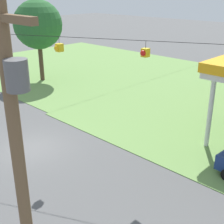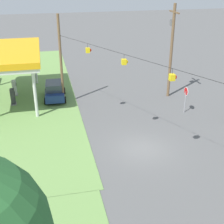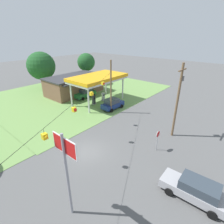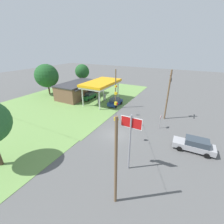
% 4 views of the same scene
% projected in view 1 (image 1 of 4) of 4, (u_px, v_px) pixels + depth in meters
% --- Properties ---
extents(ground_plane, '(160.00, 160.00, 0.00)m').
position_uv_depth(ground_plane, '(32.00, 148.00, 18.76)').
color(ground_plane, '#565656').
extents(grass_verge_opposite_corner, '(24.00, 24.00, 0.04)m').
position_uv_depth(grass_verge_opposite_corner, '(71.00, 64.00, 39.79)').
color(grass_verge_opposite_corner, '#6B934C').
rests_on(grass_verge_opposite_corner, ground).
extents(utility_pole_main, '(2.20, 0.44, 9.28)m').
position_uv_depth(utility_pole_main, '(21.00, 175.00, 6.74)').
color(utility_pole_main, brown).
rests_on(utility_pole_main, ground).
extents(signal_span_gantry, '(20.16, 10.24, 8.60)m').
position_uv_depth(signal_span_gantry, '(24.00, 72.00, 17.02)').
color(signal_span_gantry, brown).
rests_on(signal_span_gantry, ground).
extents(tree_west_verge, '(4.79, 4.79, 8.06)m').
position_uv_depth(tree_west_verge, '(38.00, 25.00, 30.64)').
color(tree_west_verge, '#4C3828').
rests_on(tree_west_verge, ground).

